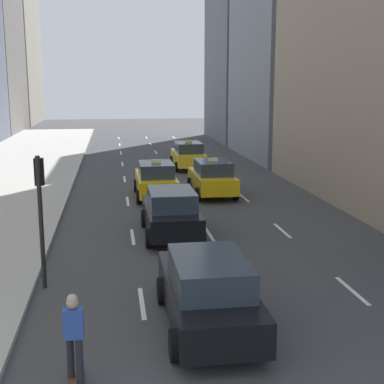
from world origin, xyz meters
name	(u,v)px	position (x,y,z in m)	size (l,w,h in m)	color
sidewalk_left	(6,178)	(-7.00, 27.00, 0.07)	(8.00, 66.00, 0.15)	#ADAAA3
lane_markings	(179,187)	(2.60, 23.00, 0.01)	(5.72, 56.00, 0.01)	white
taxi_lead	(156,180)	(1.20, 20.67, 0.88)	(2.02, 4.40, 1.87)	yellow
taxi_second	(212,177)	(4.00, 20.87, 0.88)	(2.02, 4.40, 1.87)	yellow
taxi_third	(188,155)	(4.00, 29.34, 0.88)	(2.02, 4.40, 1.87)	yellow
sedan_black_near	(171,212)	(1.20, 13.94, 0.88)	(2.02, 4.42, 1.73)	black
sedan_silver_behind	(208,291)	(1.20, 6.43, 0.87)	(2.02, 4.66, 1.71)	black
skateboarder	(74,335)	(-1.61, 4.51, 0.96)	(0.36, 0.80, 1.75)	brown
traffic_light_pole	(40,200)	(-2.75, 9.55, 2.41)	(0.24, 0.42, 3.60)	black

